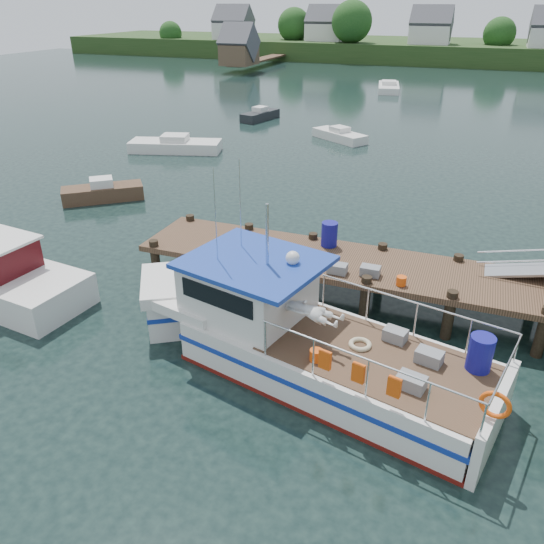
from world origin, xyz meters
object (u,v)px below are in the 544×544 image
(moored_rowboat, at_px, (103,192))
(moored_d, at_px, (389,87))
(moored_b, at_px, (339,135))
(moored_a, at_px, (175,145))
(dock, at_px, (532,264))
(lobster_boat, at_px, (291,333))
(moored_e, at_px, (260,115))

(moored_rowboat, bearing_deg, moored_d, 70.96)
(moored_b, bearing_deg, moored_rowboat, -117.42)
(moored_a, xyz_separation_m, moored_d, (8.63, 31.55, -0.00))
(dock, xyz_separation_m, moored_d, (-12.17, 46.58, -1.84))
(moored_rowboat, relative_size, moored_a, 0.61)
(moored_a, xyz_separation_m, moored_b, (9.42, 7.02, -0.05))
(lobster_boat, distance_m, moored_b, 26.77)
(dock, bearing_deg, lobster_boat, -145.11)
(moored_rowboat, distance_m, moored_d, 41.95)
(lobster_boat, relative_size, moored_d, 1.67)
(dock, distance_m, moored_a, 25.73)
(moored_rowboat, xyz_separation_m, moored_d, (7.09, 41.35, -0.02))
(lobster_boat, relative_size, moored_rowboat, 2.89)
(dock, distance_m, moored_d, 48.18)
(moored_b, bearing_deg, moored_a, -145.63)
(moored_b, bearing_deg, moored_d, 89.52)
(moored_d, bearing_deg, moored_e, -90.49)
(moored_e, bearing_deg, moored_b, -25.91)
(dock, height_order, moored_e, dock)
(moored_rowboat, distance_m, moored_b, 18.57)
(dock, height_order, moored_d, dock)
(lobster_boat, distance_m, moored_e, 33.73)
(moored_rowboat, height_order, moored_e, moored_rowboat)
(lobster_boat, height_order, moored_a, lobster_boat)
(dock, relative_size, moored_d, 2.48)
(moored_rowboat, xyz_separation_m, moored_b, (7.88, 16.82, -0.06))
(moored_a, distance_m, moored_e, 11.78)
(lobster_boat, xyz_separation_m, moored_d, (-6.21, 50.74, -0.57))
(dock, height_order, moored_rowboat, dock)
(lobster_boat, xyz_separation_m, moored_e, (-13.52, 30.89, -0.58))
(moored_rowboat, distance_m, moored_a, 9.92)
(moored_a, relative_size, moored_b, 1.41)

